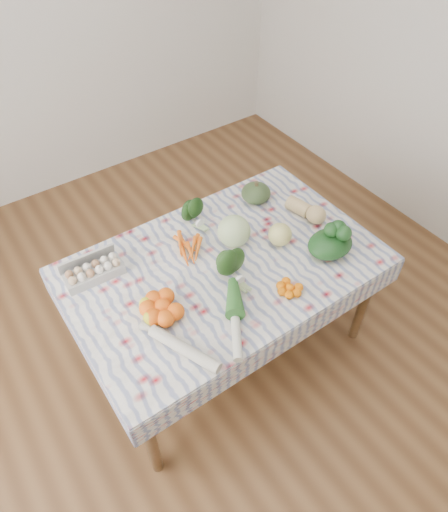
{
  "coord_description": "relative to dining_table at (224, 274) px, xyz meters",
  "views": [
    {
      "loc": [
        -0.95,
        -1.37,
        2.55
      ],
      "look_at": [
        0.0,
        0.0,
        0.82
      ],
      "focal_mm": 32.0,
      "sensor_mm": 36.0,
      "label": 1
    }
  ],
  "objects": [
    {
      "name": "butternut_squash",
      "position": [
        0.62,
        0.04,
        0.14
      ],
      "size": [
        0.17,
        0.27,
        0.11
      ],
      "primitive_type": "ellipsoid",
      "rotation": [
        0.0,
        0.0,
        0.23
      ],
      "color": "tan",
      "rests_on": "tablecloth"
    },
    {
      "name": "kale_bunch",
      "position": [
        0.04,
        0.36,
        0.15
      ],
      "size": [
        0.16,
        0.14,
        0.13
      ],
      "primitive_type": "ellipsoid",
      "rotation": [
        0.0,
        0.0,
        0.08
      ],
      "color": "#173711",
      "rests_on": "tablecloth"
    },
    {
      "name": "wall_back",
      "position": [
        0.0,
        2.25,
        0.72
      ],
      "size": [
        4.0,
        0.04,
        2.8
      ],
      "primitive_type": "cube",
      "color": "silver",
      "rests_on": "ground"
    },
    {
      "name": "carrot_bunch",
      "position": [
        -0.13,
        0.18,
        0.1
      ],
      "size": [
        0.28,
        0.27,
        0.04
      ],
      "primitive_type": "cube",
      "rotation": [
        0.0,
        0.0,
        -0.31
      ],
      "color": "orange",
      "rests_on": "tablecloth"
    },
    {
      "name": "orange_cluster",
      "position": [
        -0.43,
        -0.1,
        0.13
      ],
      "size": [
        0.3,
        0.3,
        0.09
      ],
      "primitive_type": "cube",
      "rotation": [
        0.0,
        0.0,
        -0.08
      ],
      "color": "#FC6110",
      "rests_on": "tablecloth"
    },
    {
      "name": "dining_table",
      "position": [
        0.0,
        0.0,
        0.0
      ],
      "size": [
        1.6,
        1.0,
        0.75
      ],
      "color": "brown",
      "rests_on": "ground"
    },
    {
      "name": "egg_carton",
      "position": [
        -0.61,
        0.3,
        0.12
      ],
      "size": [
        0.31,
        0.14,
        0.08
      ],
      "primitive_type": "cube",
      "rotation": [
        0.0,
        0.0,
        -0.04
      ],
      "color": "#ADADA8",
      "rests_on": "tablecloth"
    },
    {
      "name": "spinach_bag",
      "position": [
        0.52,
        -0.25,
        0.14
      ],
      "size": [
        0.28,
        0.23,
        0.12
      ],
      "primitive_type": "ellipsoid",
      "rotation": [
        0.0,
        0.0,
        0.08
      ],
      "color": "#133614",
      "rests_on": "tablecloth"
    },
    {
      "name": "kabocha_squash",
      "position": [
        0.46,
        0.33,
        0.14
      ],
      "size": [
        0.21,
        0.21,
        0.12
      ],
      "primitive_type": "ellipsoid",
      "rotation": [
        0.0,
        0.0,
        0.19
      ],
      "color": "#344926",
      "rests_on": "tablecloth"
    },
    {
      "name": "cabbage",
      "position": [
        0.13,
        0.1,
        0.17
      ],
      "size": [
        0.2,
        0.2,
        0.18
      ],
      "primitive_type": "sphere",
      "rotation": [
        0.0,
        0.0,
        -0.11
      ],
      "color": "#B0CF8A",
      "rests_on": "tablecloth"
    },
    {
      "name": "tablecloth",
      "position": [
        0.0,
        0.0,
        0.08
      ],
      "size": [
        1.66,
        1.06,
        0.01
      ],
      "primitive_type": "cube",
      "color": "silver",
      "rests_on": "dining_table"
    },
    {
      "name": "grapefruit",
      "position": [
        0.34,
        -0.05,
        0.15
      ],
      "size": [
        0.17,
        0.17,
        0.13
      ],
      "primitive_type": "sphere",
      "rotation": [
        0.0,
        0.0,
        0.35
      ],
      "color": "#DAD475",
      "rests_on": "tablecloth"
    },
    {
      "name": "leek",
      "position": [
        -0.18,
        -0.35,
        0.11
      ],
      "size": [
        0.27,
        0.39,
        0.05
      ],
      "primitive_type": "cylinder",
      "rotation": [
        1.57,
        0.0,
        -0.57
      ],
      "color": "beige",
      "rests_on": "tablecloth"
    },
    {
      "name": "daikon",
      "position": [
        -0.46,
        -0.35,
        0.11
      ],
      "size": [
        0.2,
        0.39,
        0.06
      ],
      "primitive_type": "cylinder",
      "rotation": [
        1.57,
        0.0,
        0.39
      ],
      "color": "beige",
      "rests_on": "tablecloth"
    },
    {
      "name": "broccoli",
      "position": [
        -0.03,
        -0.12,
        0.14
      ],
      "size": [
        0.17,
        0.17,
        0.12
      ],
      "primitive_type": "ellipsoid",
      "rotation": [
        0.0,
        0.0,
        0.08
      ],
      "color": "#224618",
      "rests_on": "tablecloth"
    },
    {
      "name": "mandarin_cluster",
      "position": [
        0.17,
        -0.34,
        0.11
      ],
      "size": [
        0.2,
        0.2,
        0.05
      ],
      "primitive_type": "cube",
      "rotation": [
        0.0,
        0.0,
        0.37
      ],
      "color": "orange",
      "rests_on": "tablecloth"
    },
    {
      "name": "ground",
      "position": [
        0.0,
        0.0,
        -0.68
      ],
      "size": [
        4.5,
        4.5,
        0.0
      ],
      "primitive_type": "plane",
      "color": "brown",
      "rests_on": "ground"
    }
  ]
}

